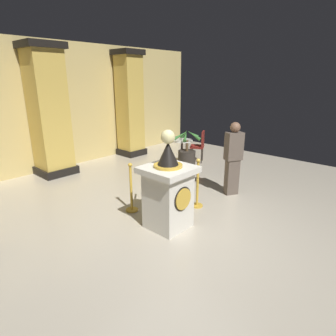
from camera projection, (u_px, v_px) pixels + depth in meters
name	position (u px, v px, depth m)	size (l,w,h in m)	color
ground_plane	(179.00, 228.00, 4.95)	(11.54, 11.54, 0.00)	#B2A893
back_wall	(40.00, 108.00, 7.58)	(11.54, 0.16, 3.46)	tan
pedestal_clock	(168.00, 191.00, 4.80)	(0.80, 0.80, 1.72)	silver
stanchion_near	(197.00, 190.00, 5.68)	(0.24, 0.24, 1.01)	gold
stanchion_far	(131.00, 195.00, 5.49)	(0.24, 0.24, 0.98)	gold
velvet_rope	(165.00, 171.00, 5.45)	(0.96, 0.95, 0.22)	black
column_right	(130.00, 105.00, 9.19)	(0.79, 0.79, 3.32)	black
column_centre_rear	(49.00, 112.00, 7.28)	(0.95, 0.95, 3.32)	black
potted_palm_right	(187.00, 155.00, 8.23)	(0.80, 0.76, 1.13)	#2D2823
bystander_guest	(233.00, 157.00, 6.15)	(0.42, 0.37, 1.62)	brown
cafe_table	(182.00, 149.00, 8.41)	(0.63, 0.63, 0.75)	#332D28
cafe_chair_red	(200.00, 144.00, 8.66)	(0.55, 0.55, 0.96)	black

